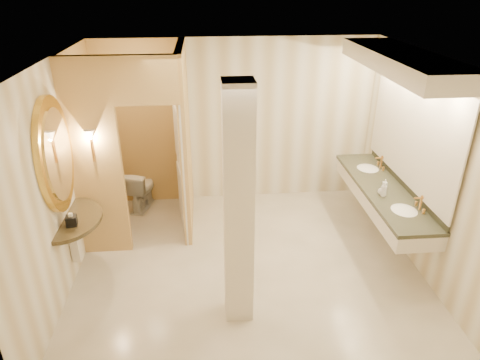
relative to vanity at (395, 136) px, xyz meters
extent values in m
plane|color=white|center=(-1.98, -0.40, -1.63)|extent=(4.50, 4.50, 0.00)
plane|color=silver|center=(-1.98, -0.40, 1.07)|extent=(4.50, 4.50, 0.00)
cube|color=white|center=(-1.98, 1.60, -0.28)|extent=(4.50, 0.02, 2.70)
cube|color=white|center=(-1.98, -2.40, -0.28)|extent=(4.50, 0.02, 2.70)
cube|color=white|center=(-4.23, -0.40, -0.28)|extent=(0.02, 4.00, 2.70)
cube|color=white|center=(0.27, -0.40, -0.28)|extent=(0.02, 4.00, 2.70)
cube|color=#D3B86E|center=(-2.78, 0.85, -0.28)|extent=(0.10, 1.50, 2.70)
cube|color=#D3B86E|center=(-3.90, 0.10, -0.28)|extent=(0.65, 0.10, 2.70)
cube|color=#D3B86E|center=(-3.18, 0.10, 0.77)|extent=(0.80, 0.10, 0.60)
cube|color=silver|center=(-2.84, 0.50, -0.58)|extent=(0.17, 0.80, 2.10)
cylinder|color=#C2863E|center=(-3.90, 0.03, -0.08)|extent=(0.03, 0.03, 0.30)
cone|color=silver|center=(-3.90, 0.03, 0.12)|extent=(0.14, 0.14, 0.14)
cube|color=silver|center=(-0.03, 0.00, -0.90)|extent=(0.60, 2.38, 0.24)
cube|color=black|center=(-0.03, 0.00, -0.78)|extent=(0.64, 2.42, 0.05)
cube|color=black|center=(0.25, 0.00, -0.71)|extent=(0.03, 2.38, 0.10)
ellipsoid|color=white|center=(-0.03, -0.64, -0.80)|extent=(0.40, 0.44, 0.15)
cylinder|color=#C2863E|center=(0.17, -0.64, -0.67)|extent=(0.03, 0.03, 0.22)
ellipsoid|color=white|center=(-0.03, 0.64, -0.80)|extent=(0.40, 0.44, 0.15)
cylinder|color=#C2863E|center=(0.17, 0.64, -0.67)|extent=(0.03, 0.03, 0.22)
cube|color=white|center=(0.25, 0.00, 0.07)|extent=(0.03, 2.38, 1.40)
cube|color=silver|center=(-0.03, 0.00, 0.96)|extent=(0.75, 2.58, 0.22)
cylinder|color=black|center=(-4.21, -0.47, -0.78)|extent=(1.05, 1.05, 0.05)
cube|color=silver|center=(-4.17, -0.47, -1.08)|extent=(0.10, 0.10, 0.60)
cylinder|color=gold|center=(-4.19, -0.47, 0.07)|extent=(0.07, 1.05, 1.05)
cylinder|color=white|center=(-4.15, -0.47, 0.07)|extent=(0.02, 0.84, 0.84)
cube|color=silver|center=(-2.17, -1.30, -0.28)|extent=(0.31, 0.31, 2.70)
cube|color=black|center=(-4.09, -0.65, -0.69)|extent=(0.14, 0.14, 0.12)
imported|color=white|center=(-3.58, 1.30, -1.28)|extent=(0.55, 0.76, 0.69)
imported|color=beige|center=(-0.03, -0.01, -0.69)|extent=(0.06, 0.06, 0.12)
imported|color=silver|center=(-0.15, -0.20, -0.69)|extent=(0.12, 0.12, 0.12)
imported|color=#C6B28C|center=(-0.15, -0.25, -0.65)|extent=(0.10, 0.10, 0.20)
camera|label=1|loc=(-2.49, -5.11, 1.92)|focal=32.00mm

